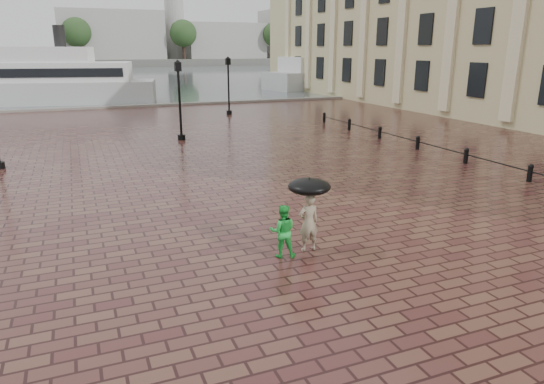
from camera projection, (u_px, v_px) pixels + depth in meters
The scene contains 13 objects.
ground at pixel (180, 223), 14.87m from camera, with size 300.00×300.00×0.00m, color #3D1C1B.
harbour_water at pixel (85, 75), 96.64m from camera, with size 240.00×240.00×0.00m, color #454E53.
quay_edge at pixel (106, 108), 43.31m from camera, with size 80.00×0.60×0.30m, color slate.
far_shore at pixel (78, 62), 156.79m from camera, with size 300.00×60.00×2.00m, color #4C4C47.
distant_skyline at pixel (229, 35), 162.79m from camera, with size 102.50×22.00×33.00m.
far_trees at pixel (76, 32), 134.84m from camera, with size 188.00×8.00×13.50m.
bollard_row at pixel (418, 142), 25.57m from camera, with size 0.22×21.22×0.73m.
street_lamps at pixel (94, 97), 29.23m from camera, with size 21.44×14.44×4.40m.
adult_pedestrian at pixel (309, 223), 12.65m from camera, with size 0.57×0.37×1.55m, color gray.
child_pedestrian at pixel (283, 231), 12.28m from camera, with size 0.67×0.53×1.39m, color green.
ferry_near at pixel (35, 81), 46.15m from camera, with size 22.66×9.59×7.23m.
ferry_far at pixel (343, 70), 66.65m from camera, with size 24.02×10.82×7.66m.
umbrella at pixel (309, 187), 12.37m from camera, with size 1.10×1.10×1.10m.
Camera 1 is at (-2.61, -14.03, 5.14)m, focal length 32.00 mm.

